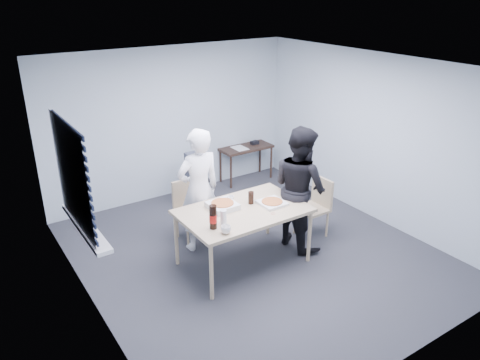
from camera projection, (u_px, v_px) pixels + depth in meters
room at (76, 184)px, 5.24m from camera, size 5.00×5.00×5.00m
dining_table at (243, 214)px, 6.10m from camera, size 1.65×1.04×0.80m
chair_far at (189, 206)px, 6.85m from camera, size 0.42×0.42×0.89m
chair_right at (316, 203)px, 6.94m from camera, size 0.42×0.42×0.89m
person_white at (199, 190)px, 6.44m from camera, size 0.65×0.42×1.77m
person_black at (300, 188)px, 6.53m from camera, size 0.47×0.86×1.77m
side_table at (246, 151)px, 8.85m from camera, size 1.01×0.45×0.67m
stool at (197, 185)px, 7.85m from camera, size 0.37×0.37×0.51m
backpack at (196, 166)px, 7.70m from camera, size 0.33×0.24×0.47m
pizza_box_a at (222, 205)px, 6.10m from camera, size 0.35×0.35×0.09m
pizza_box_b at (272, 203)px, 6.22m from camera, size 0.33×0.33×0.05m
mug_a at (226, 230)px, 5.49m from camera, size 0.17×0.17×0.10m
mug_b at (230, 199)px, 6.26m from camera, size 0.10×0.10×0.09m
cola_glass at (251, 198)px, 6.22m from camera, size 0.09×0.09×0.17m
soda_bottle at (213, 217)px, 5.56m from camera, size 0.10×0.10×0.30m
plastic_cups at (224, 217)px, 5.68m from camera, size 0.08×0.08×0.19m
rubber_band at (273, 214)px, 5.97m from camera, size 0.07×0.07×0.00m
papers at (240, 148)px, 8.74m from camera, size 0.24×0.33×0.01m
black_box at (255, 143)px, 8.95m from camera, size 0.16×0.12×0.06m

